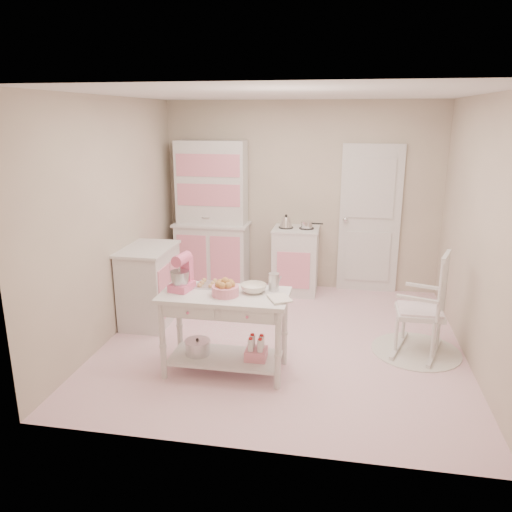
{
  "coord_description": "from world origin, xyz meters",
  "views": [
    {
      "loc": [
        0.6,
        -5.02,
        2.4
      ],
      "look_at": [
        -0.25,
        -0.26,
        1.03
      ],
      "focal_mm": 35.0,
      "sensor_mm": 36.0,
      "label": 1
    }
  ],
  "objects_px": {
    "stove": "(295,260)",
    "rocking_chair": "(420,303)",
    "hutch": "(212,215)",
    "stand_mixer": "(181,273)",
    "bread_basket": "(225,291)",
    "work_table": "(225,333)",
    "base_cabinet": "(150,285)"
  },
  "relations": [
    {
      "from": "stove",
      "to": "rocking_chair",
      "type": "distance_m",
      "value": 2.18
    },
    {
      "from": "hutch",
      "to": "stand_mixer",
      "type": "height_order",
      "value": "hutch"
    },
    {
      "from": "stove",
      "to": "bread_basket",
      "type": "bearing_deg",
      "value": -99.59
    },
    {
      "from": "hutch",
      "to": "work_table",
      "type": "relative_size",
      "value": 1.73
    },
    {
      "from": "bread_basket",
      "to": "rocking_chair",
      "type": "bearing_deg",
      "value": 23.26
    },
    {
      "from": "stove",
      "to": "base_cabinet",
      "type": "distance_m",
      "value": 2.09
    },
    {
      "from": "stove",
      "to": "hutch",
      "type": "bearing_deg",
      "value": 177.61
    },
    {
      "from": "stand_mixer",
      "to": "bread_basket",
      "type": "height_order",
      "value": "stand_mixer"
    },
    {
      "from": "rocking_chair",
      "to": "bread_basket",
      "type": "relative_size",
      "value": 4.4
    },
    {
      "from": "base_cabinet",
      "to": "stove",
      "type": "bearing_deg",
      "value": 40.23
    },
    {
      "from": "work_table",
      "to": "stand_mixer",
      "type": "height_order",
      "value": "stand_mixer"
    },
    {
      "from": "work_table",
      "to": "stand_mixer",
      "type": "relative_size",
      "value": 3.53
    },
    {
      "from": "work_table",
      "to": "bread_basket",
      "type": "relative_size",
      "value": 4.8
    },
    {
      "from": "rocking_chair",
      "to": "hutch",
      "type": "bearing_deg",
      "value": 165.79
    },
    {
      "from": "hutch",
      "to": "stand_mixer",
      "type": "xyz_separation_m",
      "value": [
        0.35,
        -2.4,
        -0.07
      ]
    },
    {
      "from": "hutch",
      "to": "bread_basket",
      "type": "distance_m",
      "value": 2.6
    },
    {
      "from": "hutch",
      "to": "stove",
      "type": "xyz_separation_m",
      "value": [
        1.2,
        -0.05,
        -0.58
      ]
    },
    {
      "from": "stove",
      "to": "rocking_chair",
      "type": "relative_size",
      "value": 0.84
    },
    {
      "from": "stove",
      "to": "stand_mixer",
      "type": "distance_m",
      "value": 2.55
    },
    {
      "from": "stove",
      "to": "rocking_chair",
      "type": "height_order",
      "value": "rocking_chair"
    },
    {
      "from": "stand_mixer",
      "to": "bread_basket",
      "type": "xyz_separation_m",
      "value": [
        0.44,
        -0.07,
        -0.12
      ]
    },
    {
      "from": "stove",
      "to": "base_cabinet",
      "type": "bearing_deg",
      "value": -139.77
    },
    {
      "from": "rocking_chair",
      "to": "bread_basket",
      "type": "bearing_deg",
      "value": -138.63
    },
    {
      "from": "bread_basket",
      "to": "work_table",
      "type": "bearing_deg",
      "value": 111.8
    },
    {
      "from": "hutch",
      "to": "stove",
      "type": "bearing_deg",
      "value": -2.39
    },
    {
      "from": "hutch",
      "to": "stove",
      "type": "height_order",
      "value": "hutch"
    },
    {
      "from": "rocking_chair",
      "to": "stand_mixer",
      "type": "relative_size",
      "value": 3.24
    },
    {
      "from": "stove",
      "to": "work_table",
      "type": "distance_m",
      "value": 2.41
    },
    {
      "from": "stove",
      "to": "bread_basket",
      "type": "distance_m",
      "value": 2.49
    },
    {
      "from": "work_table",
      "to": "rocking_chair",
      "type": "bearing_deg",
      "value": 21.73
    },
    {
      "from": "stove",
      "to": "bread_basket",
      "type": "xyz_separation_m",
      "value": [
        -0.41,
        -2.42,
        0.39
      ]
    },
    {
      "from": "work_table",
      "to": "stand_mixer",
      "type": "bearing_deg",
      "value": 177.27
    }
  ]
}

